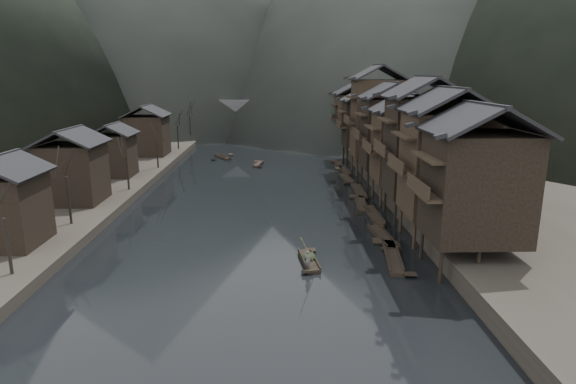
{
  "coord_description": "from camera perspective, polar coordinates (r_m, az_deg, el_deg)",
  "views": [
    {
      "loc": [
        2.19,
        -43.04,
        15.1
      ],
      "look_at": [
        3.38,
        7.63,
        2.5
      ],
      "focal_mm": 30.0,
      "sensor_mm": 36.0,
      "label": 1
    }
  ],
  "objects": [
    {
      "name": "right_bank",
      "position": [
        90.41,
        20.0,
        4.08
      ],
      "size": [
        40.0,
        200.0,
        1.8
      ],
      "primitive_type": "cube",
      "color": "#2D2823",
      "rests_on": "ground"
    },
    {
      "name": "boatman",
      "position": [
        37.63,
        2.37,
        -7.72
      ],
      "size": [
        0.66,
        0.66,
        1.54
      ],
      "primitive_type": "imported",
      "rotation": [
        0.0,
        0.0,
        2.37
      ],
      "color": "slate",
      "rests_on": "hero_sampan"
    },
    {
      "name": "hero_sampan",
      "position": [
        39.66,
        2.5,
        -8.11
      ],
      "size": [
        1.61,
        5.18,
        0.44
      ],
      "color": "black",
      "rests_on": "water"
    },
    {
      "name": "cargo_heap",
      "position": [
        39.67,
        2.52,
        -7.22
      ],
      "size": [
        1.13,
        1.48,
        0.68
      ],
      "primitive_type": "ellipsoid",
      "color": "black",
      "rests_on": "hero_sampan"
    },
    {
      "name": "left_houses",
      "position": [
        67.77,
        -20.98,
        5.03
      ],
      "size": [
        8.1,
        53.2,
        8.73
      ],
      "color": "black",
      "rests_on": "left_bank"
    },
    {
      "name": "water",
      "position": [
        45.67,
        -4.04,
        -5.39
      ],
      "size": [
        300.0,
        300.0,
        0.0
      ],
      "primitive_type": "plane",
      "color": "black",
      "rests_on": "ground"
    },
    {
      "name": "bamboo_pole",
      "position": [
        36.76,
        2.73,
        -3.93
      ],
      "size": [
        1.71,
        1.96,
        3.69
      ],
      "primitive_type": "cylinder",
      "rotation": [
        0.6,
        0.0,
        -0.71
      ],
      "color": "#8C7A51",
      "rests_on": "boatman"
    },
    {
      "name": "stone_bridge",
      "position": [
        115.49,
        -2.46,
        8.99
      ],
      "size": [
        40.0,
        6.0,
        9.0
      ],
      "color": "#4C4C4F",
      "rests_on": "ground"
    },
    {
      "name": "midriver_boats",
      "position": [
        85.09,
        -5.9,
        3.81
      ],
      "size": [
        9.54,
        12.6,
        0.45
      ],
      "color": "black",
      "rests_on": "water"
    },
    {
      "name": "bare_trees",
      "position": [
        74.48,
        -16.37,
        6.46
      ],
      "size": [
        3.76,
        73.79,
        7.53
      ],
      "color": "black",
      "rests_on": "left_bank"
    },
    {
      "name": "stilt_houses",
      "position": [
        64.21,
        12.38,
        8.03
      ],
      "size": [
        9.0,
        67.6,
        16.49
      ],
      "color": "black",
      "rests_on": "ground"
    },
    {
      "name": "moored_sampans",
      "position": [
        60.57,
        8.32,
        -0.42
      ],
      "size": [
        2.7,
        49.1,
        0.47
      ],
      "color": "black",
      "rests_on": "water"
    },
    {
      "name": "left_bank",
      "position": [
        92.14,
        -25.19,
        3.58
      ],
      "size": [
        40.0,
        200.0,
        1.2
      ],
      "primitive_type": "cube",
      "color": "#2D2823",
      "rests_on": "ground"
    }
  ]
}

